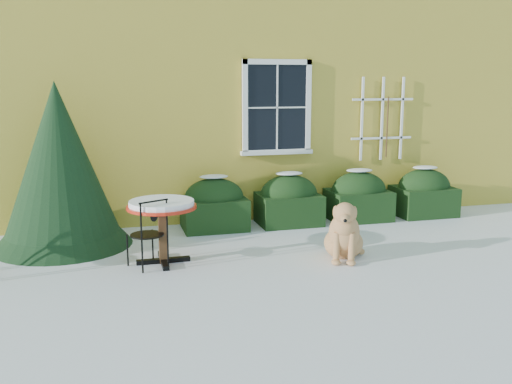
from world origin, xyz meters
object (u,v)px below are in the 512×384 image
object	(u,v)px
patio_chair_near	(149,233)
dog	(344,235)
bistro_table	(162,211)
evergreen_shrub	(60,181)

from	to	relation	value
patio_chair_near	dog	world-z (taller)	patio_chair_near
patio_chair_near	dog	bearing A→B (deg)	145.72
bistro_table	patio_chair_near	distance (m)	0.35
evergreen_shrub	dog	distance (m)	4.19
patio_chair_near	dog	xyz separation A→B (m)	(2.61, -0.37, -0.11)
evergreen_shrub	dog	size ratio (longest dim) A/B	2.63
evergreen_shrub	dog	world-z (taller)	evergreen_shrub
evergreen_shrub	patio_chair_near	world-z (taller)	evergreen_shrub
bistro_table	dog	world-z (taller)	bistro_table
evergreen_shrub	bistro_table	bearing A→B (deg)	-42.35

